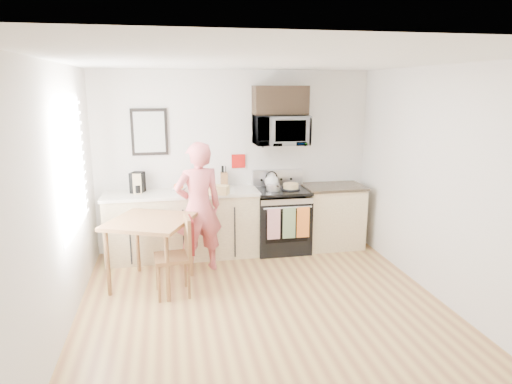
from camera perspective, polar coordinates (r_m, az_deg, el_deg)
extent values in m
plane|color=#8F5B37|center=(4.96, 1.58, -15.47)|extent=(4.60, 4.60, 0.00)
cube|color=silver|center=(6.70, -2.65, 3.88)|extent=(4.00, 0.04, 2.60)
cube|color=silver|center=(2.42, 14.09, -13.50)|extent=(4.00, 0.04, 2.60)
cube|color=silver|center=(4.50, -24.02, -1.81)|extent=(0.04, 4.60, 2.60)
cube|color=silver|center=(5.29, 23.33, 0.33)|extent=(0.04, 4.60, 2.60)
cube|color=silver|center=(4.36, 1.80, 16.11)|extent=(4.00, 4.60, 0.04)
cube|color=white|center=(5.21, -22.17, 3.07)|extent=(0.02, 1.40, 1.50)
cube|color=white|center=(5.21, -22.07, 3.07)|extent=(0.01, 1.30, 1.40)
cube|color=tan|center=(6.54, -9.15, -4.17)|extent=(2.10, 0.60, 0.90)
cube|color=white|center=(6.42, -9.30, -0.16)|extent=(2.14, 0.64, 0.04)
cube|color=tan|center=(6.96, 9.54, -3.12)|extent=(0.84, 0.60, 0.90)
cube|color=black|center=(6.85, 9.68, 0.66)|extent=(0.88, 0.64, 0.04)
cube|color=black|center=(6.72, 3.17, -4.10)|extent=(0.76, 0.65, 0.77)
cube|color=black|center=(6.41, 3.87, -4.37)|extent=(0.61, 0.02, 0.45)
cube|color=silver|center=(6.32, 3.91, -1.51)|extent=(0.74, 0.02, 0.14)
cylinder|color=silver|center=(6.29, 4.02, -1.97)|extent=(0.68, 0.02, 0.02)
cube|color=black|center=(6.59, 3.23, 0.17)|extent=(0.76, 0.65, 0.04)
cube|color=silver|center=(6.82, 2.68, 1.82)|extent=(0.76, 0.08, 0.24)
cube|color=beige|center=(6.30, 2.23, -4.01)|extent=(0.18, 0.02, 0.44)
cube|color=#658055|center=(6.35, 4.17, -3.89)|extent=(0.18, 0.02, 0.44)
cube|color=orange|center=(6.40, 5.90, -3.78)|extent=(0.18, 0.02, 0.44)
imported|color=silver|center=(6.55, 3.10, 7.72)|extent=(0.76, 0.51, 0.42)
cube|color=black|center=(6.57, 3.05, 11.40)|extent=(0.76, 0.35, 0.40)
cube|color=black|center=(6.56, -13.18, 7.32)|extent=(0.50, 0.03, 0.65)
cube|color=#A4A89F|center=(6.54, -13.18, 7.30)|extent=(0.42, 0.01, 0.56)
cube|color=#AF120F|center=(6.70, -2.21, 3.87)|extent=(0.20, 0.02, 0.20)
imported|color=#B93332|center=(5.91, -7.20, -1.93)|extent=(0.69, 0.53, 1.70)
cube|color=brown|center=(5.55, -13.17, -3.60)|extent=(0.89, 0.89, 0.04)
cylinder|color=brown|center=(5.55, -18.04, -8.46)|extent=(0.05, 0.05, 0.79)
cylinder|color=brown|center=(5.23, -11.01, -9.38)|extent=(0.05, 0.05, 0.79)
cylinder|color=brown|center=(6.15, -14.59, -6.12)|extent=(0.05, 0.05, 0.79)
cylinder|color=brown|center=(5.86, -8.15, -6.77)|extent=(0.05, 0.05, 0.79)
cube|color=brown|center=(5.37, -10.46, -8.06)|extent=(0.42, 0.42, 0.04)
cube|color=brown|center=(5.30, -8.55, -5.42)|extent=(0.07, 0.40, 0.47)
cube|color=#570E10|center=(5.30, -8.29, -5.30)|extent=(0.09, 0.36, 0.39)
cylinder|color=brown|center=(5.30, -12.03, -11.21)|extent=(0.03, 0.03, 0.43)
cylinder|color=brown|center=(5.32, -8.36, -10.94)|extent=(0.03, 0.03, 0.43)
cylinder|color=brown|center=(5.60, -12.25, -9.83)|extent=(0.03, 0.03, 0.43)
cylinder|color=brown|center=(5.63, -8.80, -9.58)|extent=(0.03, 0.03, 0.43)
cube|color=brown|center=(6.65, -4.00, 1.55)|extent=(0.10, 0.14, 0.21)
cylinder|color=#AF120F|center=(6.51, -7.85, 0.94)|extent=(0.12, 0.12, 0.15)
imported|color=silver|center=(6.48, -9.61, 0.39)|extent=(0.28, 0.28, 0.05)
cube|color=tan|center=(6.40, -14.68, 1.03)|extent=(0.13, 0.13, 0.28)
cube|color=black|center=(6.48, -14.59, 1.18)|extent=(0.22, 0.24, 0.28)
cylinder|color=black|center=(6.41, -14.60, 0.40)|extent=(0.11, 0.11, 0.11)
cube|color=#E0C375|center=(6.21, -4.97, 0.29)|extent=(0.36, 0.27, 0.12)
cylinder|color=black|center=(6.57, 4.36, 0.38)|extent=(0.26, 0.26, 0.01)
cylinder|color=#D8B66F|center=(6.56, 4.37, 0.77)|extent=(0.22, 0.22, 0.07)
sphere|color=silver|center=(6.60, 1.94, 1.32)|extent=(0.20, 0.20, 0.20)
cone|color=silver|center=(6.58, 1.95, 2.23)|extent=(0.06, 0.06, 0.06)
torus|color=black|center=(6.59, 1.94, 1.87)|extent=(0.18, 0.02, 0.18)
cylinder|color=silver|center=(6.45, 2.14, 0.56)|extent=(0.19, 0.19, 0.10)
cylinder|color=black|center=(6.33, 2.90, 0.67)|extent=(0.08, 0.17, 0.02)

